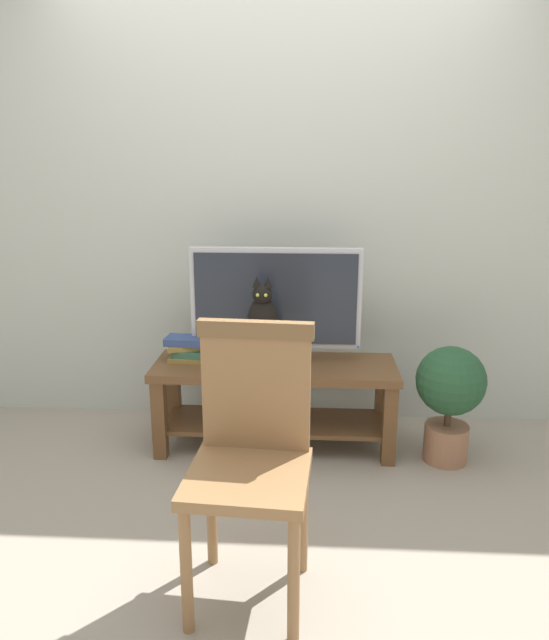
{
  "coord_description": "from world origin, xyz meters",
  "views": [
    {
      "loc": [
        0.17,
        -2.41,
        1.52
      ],
      "look_at": [
        0.0,
        0.49,
        0.73
      ],
      "focal_mm": 32.93,
      "sensor_mm": 36.0,
      "label": 1
    }
  ],
  "objects_px": {
    "tv_stand": "(275,389)",
    "media_box": "(263,362)",
    "wooden_chair": "(252,443)",
    "potted_plant": "(450,393)",
    "tv": "(276,303)",
    "cat": "(263,327)",
    "book_stack": "(189,348)"
  },
  "relations": [
    {
      "from": "tv_stand",
      "to": "media_box",
      "type": "height_order",
      "value": "media_box"
    },
    {
      "from": "media_box",
      "to": "wooden_chair",
      "type": "height_order",
      "value": "wooden_chair"
    },
    {
      "from": "media_box",
      "to": "potted_plant",
      "type": "distance_m",
      "value": 0.97
    },
    {
      "from": "tv",
      "to": "media_box",
      "type": "bearing_deg",
      "value": -113.41
    },
    {
      "from": "media_box",
      "to": "potted_plant",
      "type": "height_order",
      "value": "potted_plant"
    },
    {
      "from": "media_box",
      "to": "cat",
      "type": "relative_size",
      "value": 0.87
    },
    {
      "from": "cat",
      "to": "book_stack",
      "type": "distance_m",
      "value": 0.46
    },
    {
      "from": "cat",
      "to": "potted_plant",
      "type": "bearing_deg",
      "value": -2.93
    },
    {
      "from": "cat",
      "to": "wooden_chair",
      "type": "height_order",
      "value": "wooden_chair"
    },
    {
      "from": "book_stack",
      "to": "tv",
      "type": "bearing_deg",
      "value": 4.72
    },
    {
      "from": "cat",
      "to": "tv",
      "type": "bearing_deg",
      "value": 68.84
    },
    {
      "from": "tv",
      "to": "potted_plant",
      "type": "bearing_deg",
      "value": -12.3
    },
    {
      "from": "tv_stand",
      "to": "tv",
      "type": "bearing_deg",
      "value": 89.98
    },
    {
      "from": "potted_plant",
      "to": "book_stack",
      "type": "bearing_deg",
      "value": 173.44
    },
    {
      "from": "cat",
      "to": "book_stack",
      "type": "bearing_deg",
      "value": 165.26
    },
    {
      "from": "cat",
      "to": "potted_plant",
      "type": "relative_size",
      "value": 0.7
    },
    {
      "from": "wooden_chair",
      "to": "tv",
      "type": "bearing_deg",
      "value": 89.1
    },
    {
      "from": "tv",
      "to": "wooden_chair",
      "type": "distance_m",
      "value": 1.2
    },
    {
      "from": "wooden_chair",
      "to": "potted_plant",
      "type": "bearing_deg",
      "value": 46.98
    },
    {
      "from": "tv_stand",
      "to": "cat",
      "type": "xyz_separation_m",
      "value": [
        -0.06,
        -0.06,
        0.36
      ]
    },
    {
      "from": "tv_stand",
      "to": "book_stack",
      "type": "bearing_deg",
      "value": 174.54
    },
    {
      "from": "cat",
      "to": "book_stack",
      "type": "xyz_separation_m",
      "value": [
        -0.41,
        0.11,
        -0.16
      ]
    },
    {
      "from": "wooden_chair",
      "to": "potted_plant",
      "type": "relative_size",
      "value": 1.59
    },
    {
      "from": "cat",
      "to": "wooden_chair",
      "type": "xyz_separation_m",
      "value": [
        0.04,
        -1.03,
        -0.13
      ]
    },
    {
      "from": "wooden_chair",
      "to": "book_stack",
      "type": "distance_m",
      "value": 1.23
    },
    {
      "from": "book_stack",
      "to": "tv_stand",
      "type": "bearing_deg",
      "value": -5.46
    },
    {
      "from": "wooden_chair",
      "to": "media_box",
      "type": "bearing_deg",
      "value": 92.16
    },
    {
      "from": "potted_plant",
      "to": "cat",
      "type": "bearing_deg",
      "value": 177.07
    },
    {
      "from": "wooden_chair",
      "to": "book_stack",
      "type": "bearing_deg",
      "value": 111.55
    },
    {
      "from": "tv",
      "to": "wooden_chair",
      "type": "relative_size",
      "value": 0.92
    },
    {
      "from": "tv",
      "to": "cat",
      "type": "distance_m",
      "value": 0.18
    },
    {
      "from": "tv_stand",
      "to": "wooden_chair",
      "type": "relative_size",
      "value": 1.31
    }
  ]
}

